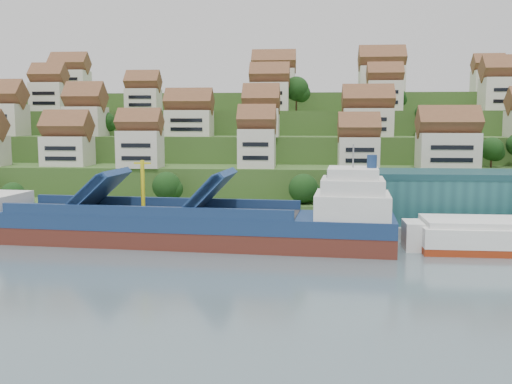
# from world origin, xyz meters

# --- Properties ---
(ground) EXTENTS (300.00, 300.00, 0.00)m
(ground) POSITION_xyz_m (0.00, 0.00, 0.00)
(ground) COLOR slate
(ground) RESTS_ON ground
(quay) EXTENTS (180.00, 14.00, 2.20)m
(quay) POSITION_xyz_m (20.00, 15.00, 1.10)
(quay) COLOR gray
(quay) RESTS_ON ground
(hillside) EXTENTS (260.00, 128.00, 31.00)m
(hillside) POSITION_xyz_m (0.00, 103.55, 10.66)
(hillside) COLOR #2D4C1E
(hillside) RESTS_ON ground
(hillside_village) EXTENTS (159.45, 63.61, 28.18)m
(hillside_village) POSITION_xyz_m (-0.25, 59.19, 23.83)
(hillside_village) COLOR silver
(hillside_village) RESTS_ON ground
(hillside_trees) EXTENTS (138.93, 62.17, 32.35)m
(hillside_trees) POSITION_xyz_m (-5.49, 45.86, 17.19)
(hillside_trees) COLOR #194015
(hillside_trees) RESTS_ON ground
(warehouse) EXTENTS (60.00, 15.00, 10.00)m
(warehouse) POSITION_xyz_m (52.00, 17.00, 7.20)
(warehouse) COLOR #205457
(warehouse) RESTS_ON quay
(flagpole) EXTENTS (1.28, 0.16, 8.00)m
(flagpole) POSITION_xyz_m (18.11, 10.00, 6.88)
(flagpole) COLOR gray
(flagpole) RESTS_ON quay
(cargo_ship) EXTENTS (81.73, 18.69, 18.01)m
(cargo_ship) POSITION_xyz_m (-10.89, 1.18, 3.40)
(cargo_ship) COLOR #59251B
(cargo_ship) RESTS_ON ground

